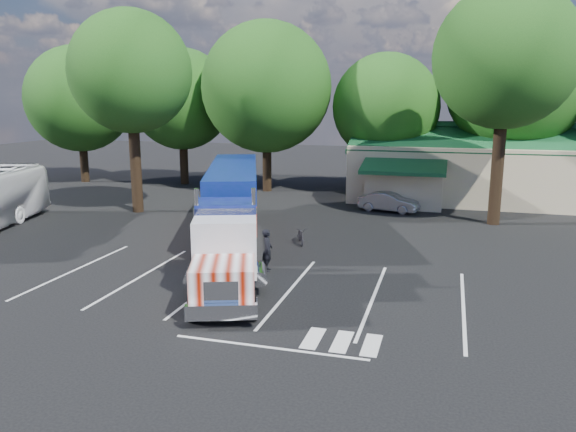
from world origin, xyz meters
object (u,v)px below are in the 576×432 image
(woman, at_px, (267,250))
(bicycle, at_px, (301,235))
(silver_sedan, at_px, (389,202))
(semi_truck, at_px, (232,202))

(woman, xyz_separation_m, bicycle, (0.20, 4.83, -0.47))
(silver_sedan, bearing_deg, bicycle, 171.71)
(semi_truck, xyz_separation_m, bicycle, (3.11, 1.51, -1.80))
(semi_truck, relative_size, bicycle, 11.05)
(semi_truck, bearing_deg, bicycle, 6.28)
(woman, relative_size, silver_sedan, 0.47)
(woman, distance_m, silver_sedan, 14.78)
(semi_truck, distance_m, woman, 4.61)
(woman, height_order, bicycle, woman)
(bicycle, height_order, silver_sedan, silver_sedan)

